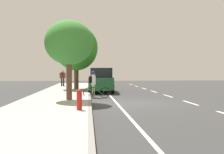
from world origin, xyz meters
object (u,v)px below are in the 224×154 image
street_tree_mid_block (69,43)px  fire_hydrant (79,99)px  street_tree_near_cyclist (76,48)px  parked_suv_green_second (102,80)px  cyclist_with_backpack (93,81)px  pedestrian_on_phone (63,77)px  parked_sedan_tan_nearest (100,80)px  bicycle_at_curb (97,92)px

street_tree_mid_block → fire_hydrant: (-0.69, 4.10, -2.70)m
fire_hydrant → street_tree_near_cyclist: bearing=-87.0°
street_tree_mid_block → parked_suv_green_second: bearing=-106.9°
cyclist_with_backpack → street_tree_mid_block: bearing=63.9°
pedestrian_on_phone → fire_hydrant: pedestrian_on_phone is taller
parked_sedan_tan_nearest → bicycle_at_curb: (0.71, 11.53, -0.38)m
parked_suv_green_second → cyclist_with_backpack: 4.38m
cyclist_with_backpack → street_tree_near_cyclist: (1.36, -6.31, 2.71)m
street_tree_near_cyclist → fire_hydrant: bearing=93.0°
parked_suv_green_second → street_tree_mid_block: bearing=73.1°
parked_suv_green_second → pedestrian_on_phone: 7.91m
bicycle_at_curb → pedestrian_on_phone: 12.16m
street_tree_near_cyclist → fire_hydrant: street_tree_near_cyclist is taller
parked_sedan_tan_nearest → fire_hydrant: bearing=84.9°
parked_sedan_tan_nearest → cyclist_with_backpack: size_ratio=2.51×
parked_sedan_tan_nearest → street_tree_near_cyclist: size_ratio=0.78×
parked_suv_green_second → bicycle_at_curb: 4.83m
parked_suv_green_second → cyclist_with_backpack: bearing=79.5°
bicycle_at_curb → cyclist_with_backpack: bearing=-63.4°
parked_sedan_tan_nearest → pedestrian_on_phone: size_ratio=2.62×
bicycle_at_curb → street_tree_mid_block: size_ratio=0.39×
parked_sedan_tan_nearest → cyclist_with_backpack: (0.93, 11.08, 0.33)m
parked_suv_green_second → pedestrian_on_phone: parked_suv_green_second is taller
bicycle_at_curb → street_tree_mid_block: (1.58, 2.33, 2.92)m
street_tree_mid_block → fire_hydrant: bearing=99.5°
street_tree_near_cyclist → fire_hydrant: (-0.69, 13.19, -3.20)m
cyclist_with_backpack → parked_suv_green_second: bearing=-100.5°
street_tree_near_cyclist → pedestrian_on_phone: size_ratio=3.34×
bicycle_at_curb → street_tree_mid_block: bearing=55.8°
fire_hydrant → pedestrian_on_phone: bearing=-82.6°
street_tree_mid_block → cyclist_with_backpack: bearing=-116.1°
bicycle_at_curb → fire_hydrant: fire_hydrant is taller
parked_sedan_tan_nearest → street_tree_mid_block: bearing=80.6°
fire_hydrant → parked_sedan_tan_nearest: bearing=-95.1°
parked_suv_green_second → fire_hydrant: 11.29m
pedestrian_on_phone → parked_sedan_tan_nearest: bearing=177.6°
street_tree_mid_block → pedestrian_on_phone: size_ratio=2.59×
street_tree_near_cyclist → pedestrian_on_phone: (1.66, -4.93, -2.67)m
parked_sedan_tan_nearest → cyclist_with_backpack: 11.13m
pedestrian_on_phone → fire_hydrant: bearing=97.4°
parked_suv_green_second → parked_sedan_tan_nearest: bearing=-91.2°
bicycle_at_curb → street_tree_mid_block: 4.06m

